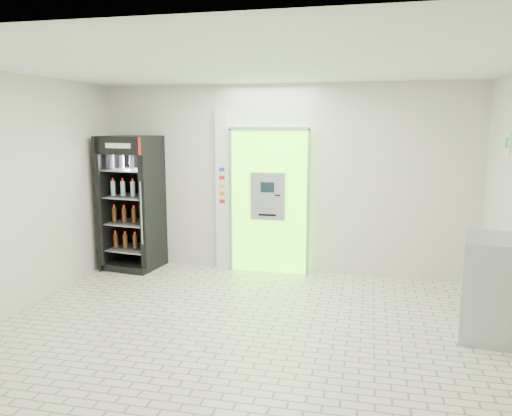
% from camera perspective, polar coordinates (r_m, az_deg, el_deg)
% --- Properties ---
extents(ground, '(6.00, 6.00, 0.00)m').
position_cam_1_polar(ground, '(5.97, -1.29, -13.91)').
color(ground, beige).
rests_on(ground, ground).
extents(room_shell, '(6.00, 6.00, 6.00)m').
position_cam_1_polar(room_shell, '(5.49, -1.37, 3.98)').
color(room_shell, beige).
rests_on(room_shell, ground).
extents(atm_assembly, '(1.30, 0.24, 2.33)m').
position_cam_1_polar(atm_assembly, '(7.96, 1.53, 0.89)').
color(atm_assembly, '#59FF17').
rests_on(atm_assembly, ground).
extents(pillar, '(0.22, 0.11, 2.60)m').
position_cam_1_polar(pillar, '(8.16, -3.80, 2.01)').
color(pillar, silver).
rests_on(pillar, ground).
extents(beverage_cooler, '(0.91, 0.84, 2.19)m').
position_cam_1_polar(beverage_cooler, '(8.45, -13.96, 0.29)').
color(beverage_cooler, black).
rests_on(beverage_cooler, ground).
extents(steel_cabinet, '(0.72, 0.94, 1.14)m').
position_cam_1_polar(steel_cabinet, '(6.25, 25.08, -8.16)').
color(steel_cabinet, '#979A9E').
rests_on(steel_cabinet, ground).
extents(exit_sign, '(0.02, 0.22, 0.26)m').
position_cam_1_polar(exit_sign, '(6.90, 26.81, 6.45)').
color(exit_sign, white).
rests_on(exit_sign, room_shell).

